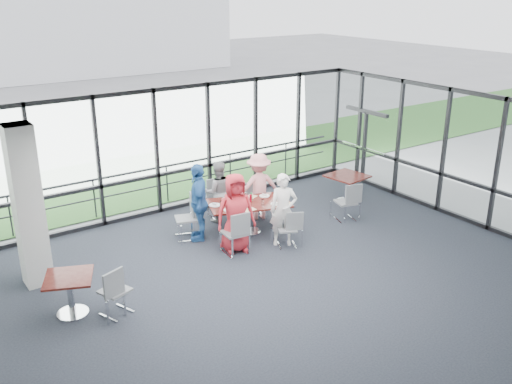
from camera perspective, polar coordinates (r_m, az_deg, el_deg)
floor at (r=11.08m, az=1.90°, el=-10.09°), size 12.00×10.00×0.02m
ceiling at (r=9.86m, az=2.12°, el=6.25°), size 12.00×10.00×0.04m
curtain_wall_back at (r=14.45m, az=-9.90°, el=3.93°), size 12.00×0.10×3.20m
curtain_wall_right at (r=14.56m, az=21.37°, el=2.95°), size 0.10×10.00×3.20m
exit_door at (r=16.98m, az=10.78°, el=4.38°), size 0.12×1.60×2.10m
structural_column at (r=11.57m, az=-21.84°, el=-1.40°), size 0.50×0.50×3.20m
apron at (r=19.39m, az=-15.95°, el=2.63°), size 80.00×70.00×0.02m
grass_strip at (r=17.58m, az=-13.78°, el=1.14°), size 80.00×5.00×0.01m
hangar_main at (r=40.92m, az=-21.61°, el=15.24°), size 24.00×10.00×6.00m
guard_rail at (r=15.31m, az=-10.62°, el=0.48°), size 12.00×0.06×0.06m
main_table at (r=13.36m, az=-0.73°, el=-1.56°), size 2.13×1.59×0.75m
side_table_left at (r=10.64m, az=-18.19°, el=-8.63°), size 1.07×1.07×0.75m
side_table_right at (r=15.41m, az=9.10°, el=1.28°), size 1.06×1.06×0.75m
diner_near_left at (r=12.36m, az=-2.07°, el=-2.09°), size 0.98×0.76×1.78m
diner_near_right at (r=12.68m, az=2.76°, el=-1.81°), size 0.75×0.70×1.66m
diner_far_left at (r=13.97m, az=-3.81°, el=0.01°), size 0.86×0.71×1.53m
diner_far_right at (r=14.09m, az=0.28°, el=0.56°), size 1.20×0.84×1.68m
diner_end at (r=12.98m, az=-5.74°, el=-0.99°), size 1.03×1.21×1.81m
chair_main_nl at (r=12.37m, az=-2.16°, el=-4.12°), size 0.51×0.51×0.97m
chair_main_nr at (r=12.74m, az=3.13°, el=-3.73°), size 0.54×0.54×0.83m
chair_main_fl at (r=14.21m, az=-3.54°, el=-0.82°), size 0.54×0.54×0.97m
chair_main_fr at (r=14.37m, az=-0.12°, el=-0.85°), size 0.53×0.53×0.82m
chair_main_end at (r=13.17m, az=-7.00°, el=-2.65°), size 0.62×0.62×0.99m
chair_spare_la at (r=10.49m, az=-13.94°, el=-9.57°), size 0.59×0.59×0.94m
chair_spare_lb at (r=12.24m, az=-21.21°, el=-6.18°), size 0.51×0.51×0.84m
chair_spare_r at (r=14.26m, az=8.96°, el=-1.01°), size 0.58×0.58×0.95m
plate_nl at (r=12.87m, az=-2.68°, el=-1.81°), size 0.27×0.27×0.01m
plate_nr at (r=13.21m, az=1.98°, el=-1.20°), size 0.24×0.24×0.01m
plate_fl at (r=13.51m, az=-2.89°, el=-0.72°), size 0.26×0.26×0.01m
plate_fr at (r=13.70m, az=0.84°, el=-0.39°), size 0.25×0.25×0.01m
plate_end at (r=13.17m, az=-4.15°, el=-1.31°), size 0.28×0.28×0.01m
tumbler_a at (r=13.03m, az=-1.67°, el=-1.22°), size 0.07×0.07×0.13m
tumbler_b at (r=13.14m, az=0.67°, el=-1.03°), size 0.07×0.07×0.13m
tumbler_c at (r=13.53m, az=-1.01°, el=-0.36°), size 0.07×0.07×0.15m
tumbler_d at (r=13.04m, az=-3.50°, el=-1.22°), size 0.07×0.07×0.14m
menu_a at (r=12.89m, az=-0.71°, el=-1.78°), size 0.32×0.24×0.00m
menu_b at (r=13.27m, az=2.98°, el=-1.14°), size 0.34×0.34×0.00m
menu_c at (r=13.65m, az=-0.55°, el=-0.49°), size 0.38×0.32×0.00m
condiment_caddy at (r=13.36m, az=-0.77°, el=-0.88°), size 0.10×0.07×0.04m
ketchup_bottle at (r=13.31m, az=-0.54°, el=-0.63°), size 0.06×0.06×0.18m
green_bottle at (r=13.37m, az=-0.48°, el=-0.50°), size 0.05×0.05×0.20m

